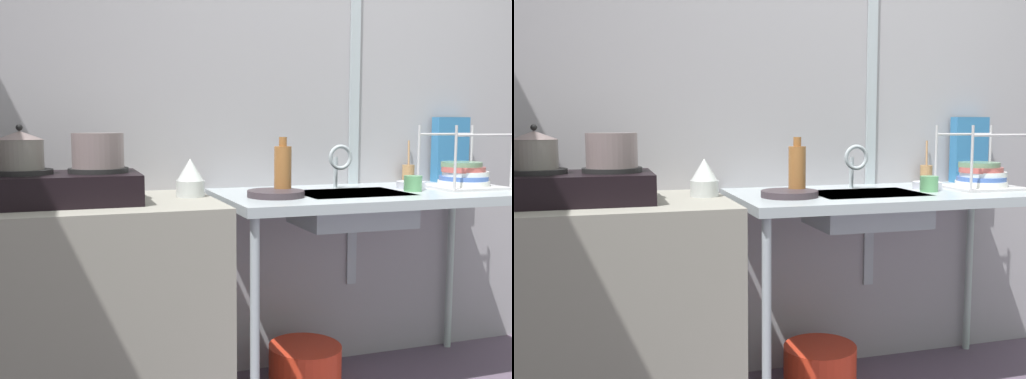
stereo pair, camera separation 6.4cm
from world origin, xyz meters
The scene contains 18 objects.
wall_back centered at (0.00, 1.50, 1.31)m, with size 4.76×0.10×2.61m, color #9C9A9E.
wall_metal_strip centered at (0.17, 1.45, 1.44)m, with size 0.05×0.01×2.09m, color #A6B1B7.
counter_concrete centered at (-1.27, 1.12, 0.45)m, with size 1.26×0.67×0.91m, color gray.
counter_sink centered at (0.09, 1.12, 0.84)m, with size 1.38×0.67×0.91m.
stove centered at (-1.22, 1.12, 0.97)m, with size 0.57×0.38×0.13m.
pot_on_left_burner centered at (-1.36, 1.12, 1.11)m, with size 0.17×0.17×0.17m.
pot_on_right_burner centered at (-1.08, 1.12, 1.11)m, with size 0.19×0.19×0.13m.
percolator centered at (-0.72, 1.17, 0.98)m, with size 0.12×0.12×0.16m.
sink_basin centered at (-0.02, 1.10, 0.84)m, with size 0.48×0.34×0.14m, color #A6B1B7.
faucet centered at (0.00, 1.26, 1.04)m, with size 0.12×0.07×0.21m.
frying_pan centered at (-0.39, 1.06, 0.92)m, with size 0.24×0.24×0.03m, color #372D32.
dish_rack centered at (0.57, 1.11, 0.96)m, with size 0.32×0.30×0.29m.
cup_by_rack centered at (0.27, 1.07, 0.94)m, with size 0.08×0.08×0.07m, color #5A9E63.
small_bowl_on_drainboard centered at (0.31, 1.14, 0.93)m, with size 0.13×0.13×0.04m, color white.
bottle_by_sink centered at (-0.33, 1.13, 1.01)m, with size 0.07×0.07×0.24m.
cereal_box centered at (0.71, 1.40, 1.07)m, with size 0.20×0.06×0.33m, color teal.
utensil_jar centered at (0.46, 1.40, 0.96)m, with size 0.06×0.07×0.22m.
bucket_on_floor centered at (-0.20, 1.18, 0.10)m, with size 0.33×0.33×0.20m, color red.
Camera 2 is at (-1.14, -1.21, 1.20)m, focal length 41.03 mm.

